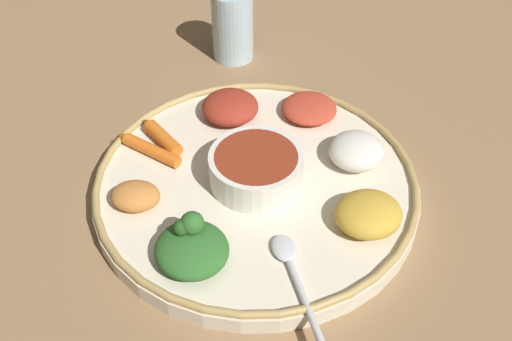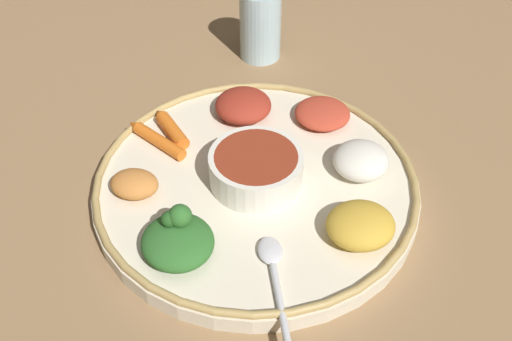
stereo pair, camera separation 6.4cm
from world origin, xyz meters
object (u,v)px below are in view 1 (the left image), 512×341
(spoon, at_px, (294,274))
(carrot_outer, at_px, (147,148))
(center_bowl, at_px, (256,167))
(drinking_glass, at_px, (233,30))
(carrot_near_spoon, at_px, (160,136))
(greens_pile, at_px, (192,247))

(spoon, bearing_deg, carrot_outer, 1.98)
(center_bowl, relative_size, drinking_glass, 1.02)
(spoon, bearing_deg, drinking_glass, -31.10)
(carrot_outer, distance_m, drinking_glass, 0.25)
(carrot_near_spoon, bearing_deg, center_bowl, -161.12)
(spoon, xyz_separation_m, carrot_near_spoon, (0.24, -0.01, 0.00))
(carrot_near_spoon, bearing_deg, carrot_outer, 108.96)
(center_bowl, distance_m, greens_pile, 0.12)
(greens_pile, bearing_deg, spoon, -143.55)
(carrot_near_spoon, bearing_deg, drinking_glass, -61.06)
(spoon, bearing_deg, greens_pile, 36.45)
(spoon, bearing_deg, carrot_near_spoon, -3.43)
(center_bowl, xyz_separation_m, greens_pile, (-0.04, 0.12, -0.00))
(spoon, distance_m, carrot_outer, 0.24)
(greens_pile, distance_m, carrot_near_spoon, 0.18)
(spoon, xyz_separation_m, greens_pile, (0.08, 0.06, 0.01))
(center_bowl, bearing_deg, greens_pile, 109.53)
(spoon, height_order, drinking_glass, drinking_glass)
(carrot_outer, bearing_deg, spoon, -178.02)
(greens_pile, bearing_deg, carrot_near_spoon, -24.22)
(carrot_outer, bearing_deg, drinking_glass, -62.02)
(center_bowl, height_order, greens_pile, greens_pile)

